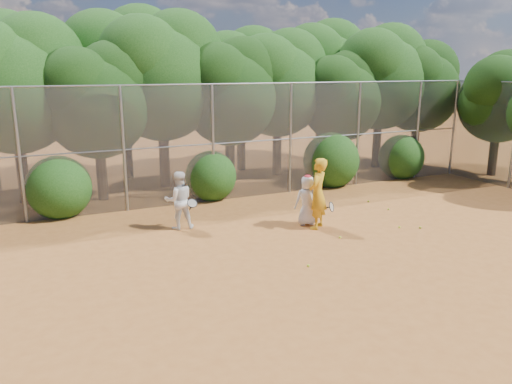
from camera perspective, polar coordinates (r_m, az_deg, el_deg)
name	(u,v)px	position (r m, az deg, el deg)	size (l,w,h in m)	color
ground	(333,252)	(12.84, 8.82, -6.78)	(80.00, 80.00, 0.00)	#995622
fence_back	(237,141)	(17.45, -2.20, 5.87)	(20.05, 0.09, 4.03)	gray
tree_1	(14,79)	(18.49, -25.94, 11.53)	(4.64, 4.03, 6.35)	black
tree_2	(97,96)	(17.96, -17.69, 10.37)	(3.99, 3.47, 5.47)	black
tree_3	(162,71)	(19.40, -10.72, 13.41)	(4.89, 4.26, 6.70)	black
tree_4	(230,88)	(19.61, -2.97, 11.76)	(4.19, 3.64, 5.73)	black
tree_5	(279,79)	(21.38, 2.59, 12.73)	(4.51, 3.92, 6.17)	black
tree_6	(342,93)	(21.81, 9.75, 11.05)	(3.86, 3.36, 5.29)	black
tree_7	(381,73)	(23.77, 14.13, 13.02)	(4.77, 4.14, 6.53)	black
tree_8	(419,83)	(24.84, 18.18, 11.71)	(4.25, 3.70, 5.82)	black
tree_10	(123,65)	(21.34, -14.93, 13.84)	(5.15, 4.48, 7.06)	black
tree_11	(242,76)	(22.40, -1.67, 13.09)	(4.64, 4.03, 6.35)	black
tree_12	(322,68)	(25.03, 7.57, 13.87)	(5.02, 4.37, 6.88)	black
tree_13	(500,94)	(23.60, 26.15, 10.05)	(3.86, 3.36, 5.29)	black
bush_0	(59,185)	(16.64, -21.62, 0.80)	(2.00, 2.00, 2.00)	#174010
bush_1	(211,174)	(17.61, -5.19, 2.09)	(1.80, 1.80, 1.80)	#174010
bush_2	(331,158)	(19.78, 8.59, 3.89)	(2.20, 2.20, 2.20)	#174010
bush_3	(401,155)	(21.90, 16.28, 4.07)	(1.90, 1.90, 1.90)	#174010
player_yellow	(318,194)	(14.35, 7.08, -0.19)	(0.95, 0.86, 2.06)	gold
player_teen	(307,200)	(14.71, 5.86, -0.92)	(0.81, 0.61, 1.51)	white
player_white	(179,200)	(14.42, -8.81, -0.95)	(0.90, 0.78, 1.68)	white
ball_0	(399,227)	(15.08, 16.08, -3.87)	(0.07, 0.07, 0.07)	#B5D626
ball_1	(388,209)	(16.86, 14.89, -1.91)	(0.07, 0.07, 0.07)	#B5D626
ball_2	(340,237)	(13.83, 9.58, -5.13)	(0.07, 0.07, 0.07)	#B5D626
ball_3	(420,228)	(15.21, 18.26, -3.88)	(0.07, 0.07, 0.07)	#B5D626
ball_4	(308,266)	(11.83, 5.99, -8.37)	(0.07, 0.07, 0.07)	#B5D626
ball_5	(368,201)	(17.68, 12.71, -1.04)	(0.07, 0.07, 0.07)	#B5D626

